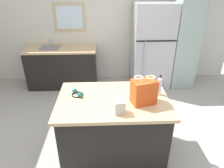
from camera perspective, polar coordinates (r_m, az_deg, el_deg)
The scene contains 10 objects.
ground at distance 3.16m, azimuth 0.82°, elevation -16.71°, with size 6.81×6.81×0.00m, color #ADA89E.
back_wall at distance 4.79m, azimuth -0.88°, elevation 16.05°, with size 5.68×0.13×2.53m.
kitchen_island at distance 2.79m, azimuth 0.26°, elevation -11.74°, with size 1.38×0.94×0.87m.
refrigerator at distance 4.59m, azimuth 11.01°, elevation 10.26°, with size 0.82×0.74×1.79m.
tall_cabinet at distance 4.72m, azimuth 19.54°, elevation 12.88°, with size 0.50×0.66×2.30m.
sink_counter at distance 4.74m, azimuth -13.65°, elevation 4.78°, with size 1.53×0.68×1.07m.
shopping_bag at distance 2.42m, azimuth 8.81°, elevation -2.09°, with size 0.32×0.25×0.34m.
small_box at distance 2.25m, azimuth 2.03°, elevation -6.37°, with size 0.12×0.11×0.15m, color beige.
bottle at distance 2.64m, azimuth 13.09°, elevation -0.51°, with size 0.05×0.05×0.27m.
ear_defenders at distance 2.64m, azimuth -9.63°, elevation -2.64°, with size 0.21×0.21×0.06m.
Camera 1 is at (-0.14, -2.28, 2.19)m, focal length 32.80 mm.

